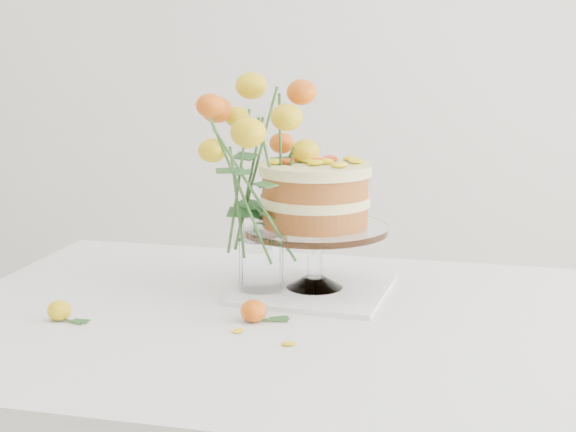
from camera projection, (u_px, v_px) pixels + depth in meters
name	position (u px, v px, depth m)	size (l,w,h in m)	color
table	(316.00, 361.00, 1.48)	(1.43, 0.93, 0.76)	tan
napkin	(315.00, 289.00, 1.63)	(0.29, 0.29, 0.01)	white
cake_stand	(315.00, 202.00, 1.59)	(0.29, 0.29, 0.26)	white
rose_vase	(260.00, 165.00, 1.56)	(0.29, 0.29, 0.45)	white
loose_rose_near	(59.00, 310.00, 1.45)	(0.08, 0.04, 0.04)	yellow
loose_rose_far	(254.00, 311.00, 1.45)	(0.09, 0.05, 0.04)	#BF5509
stray_petal_a	(238.00, 331.00, 1.40)	(0.03, 0.02, 0.00)	yellow
stray_petal_b	(289.00, 344.00, 1.33)	(0.03, 0.02, 0.00)	yellow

